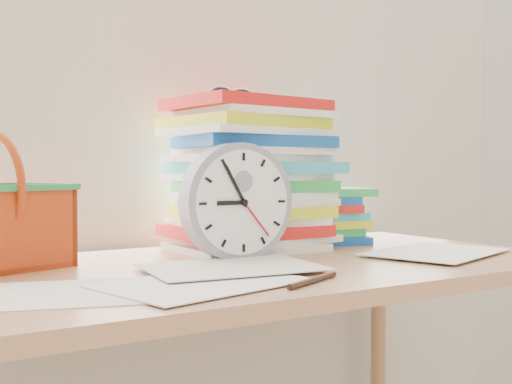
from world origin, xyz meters
TOP-DOWN VIEW (x-y plane):
  - curtain at (0.00, 1.98)m, footprint 2.40×0.01m
  - desk at (0.00, 1.60)m, footprint 1.40×0.70m
  - paper_stack at (0.14, 1.80)m, footprint 0.38×0.32m
  - clock at (0.01, 1.64)m, footprint 0.25×0.05m
  - sunglasses at (0.09, 1.80)m, footprint 0.14×0.12m
  - book_stack at (0.36, 1.80)m, footprint 0.28×0.24m
  - pen at (-0.01, 1.34)m, footprint 0.15×0.08m
  - scattered_papers at (0.00, 1.60)m, footprint 1.26×0.42m

SIDE VIEW (x-z plane):
  - desk at x=0.00m, z-range 0.30..1.05m
  - pen at x=-0.01m, z-range 0.75..0.76m
  - scattered_papers at x=0.00m, z-range 0.75..0.77m
  - book_stack at x=0.36m, z-range 0.75..0.89m
  - clock at x=0.01m, z-range 0.75..1.00m
  - paper_stack at x=0.14m, z-range 0.75..1.11m
  - sunglasses at x=0.09m, z-range 1.11..1.14m
  - curtain at x=0.00m, z-range 0.05..2.55m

